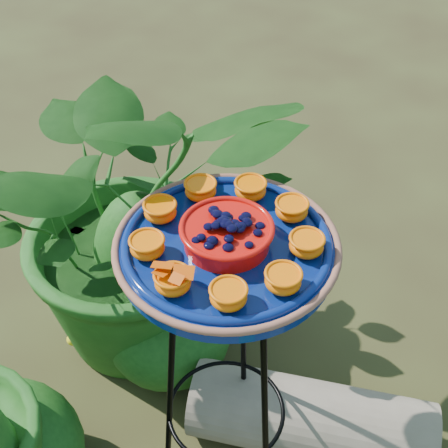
{
  "coord_description": "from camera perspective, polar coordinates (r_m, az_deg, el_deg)",
  "views": [
    {
      "loc": [
        0.24,
        -0.64,
        1.62
      ],
      "look_at": [
        -0.12,
        0.15,
        0.85
      ],
      "focal_mm": 50.0,
      "sensor_mm": 36.0,
      "label": 1
    }
  ],
  "objects": [
    {
      "name": "feeder_dish",
      "position": [
        1.14,
        0.25,
        -1.86
      ],
      "size": [
        0.44,
        0.44,
        0.09
      ],
      "rotation": [
        0.0,
        0.0,
        0.09
      ],
      "color": "navy",
      "rests_on": "tripod_stand"
    },
    {
      "name": "shrub_back_left",
      "position": [
        1.76,
        -8.11,
        1.3
      ],
      "size": [
        1.17,
        1.14,
        0.98
      ],
      "primitive_type": "imported",
      "rotation": [
        0.0,
        0.0,
        0.63
      ],
      "color": "#184A13",
      "rests_on": "ground"
    },
    {
      "name": "tripod_stand",
      "position": [
        1.41,
        0.21,
        -12.21
      ],
      "size": [
        0.31,
        0.33,
        0.79
      ],
      "rotation": [
        0.0,
        0.0,
        0.09
      ],
      "color": "black",
      "rests_on": "ground"
    },
    {
      "name": "driftwood_log",
      "position": [
        1.78,
        7.88,
        -17.28
      ],
      "size": [
        0.67,
        0.34,
        0.21
      ],
      "primitive_type": "cylinder",
      "rotation": [
        0.0,
        1.57,
        0.2
      ],
      "color": "gray",
      "rests_on": "ground"
    }
  ]
}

